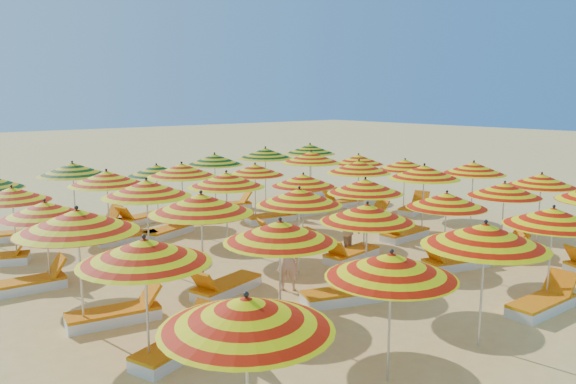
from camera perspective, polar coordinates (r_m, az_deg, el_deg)
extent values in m
plane|color=#F7C66D|center=(15.46, 1.19, -6.10)|extent=(120.00, 120.00, 0.00)
cone|color=#DA7400|center=(6.36, -4.26, -12.17)|extent=(2.48, 2.48, 0.38)
sphere|color=black|center=(6.28, -4.28, -10.33)|extent=(0.07, 0.07, 0.07)
cylinder|color=silver|center=(8.59, 10.27, -12.69)|extent=(0.04, 0.04, 1.93)
cone|color=#DA7400|center=(8.31, 10.44, -7.34)|extent=(2.10, 2.10, 0.37)
sphere|color=black|center=(8.25, 10.49, -5.93)|extent=(0.06, 0.06, 0.06)
cylinder|color=silver|center=(10.10, 19.10, -9.15)|extent=(0.04, 0.04, 2.09)
cone|color=#DA7400|center=(9.85, 19.39, -4.15)|extent=(2.29, 2.29, 0.40)
sphere|color=black|center=(9.80, 19.47, -2.85)|extent=(0.07, 0.07, 0.07)
cylinder|color=silver|center=(12.68, 25.06, -6.03)|extent=(0.04, 0.04, 1.95)
cone|color=#DA7400|center=(12.49, 25.34, -2.29)|extent=(2.13, 2.13, 0.37)
sphere|color=black|center=(12.45, 25.41, -1.32)|extent=(0.07, 0.07, 0.07)
cylinder|color=silver|center=(9.09, -14.13, -11.20)|extent=(0.04, 0.04, 2.04)
cone|color=#DA7400|center=(8.82, -14.37, -5.82)|extent=(2.26, 2.26, 0.39)
sphere|color=black|center=(8.76, -14.44, -4.41)|extent=(0.07, 0.07, 0.07)
cylinder|color=silver|center=(10.09, -0.80, -8.84)|extent=(0.04, 0.04, 2.01)
cone|color=#DA7400|center=(9.84, -0.81, -4.02)|extent=(2.32, 2.32, 0.38)
sphere|color=black|center=(9.79, -0.81, -2.76)|extent=(0.07, 0.07, 0.07)
cylinder|color=silver|center=(11.90, 7.95, -6.14)|extent=(0.04, 0.04, 1.97)
cone|color=#DA7400|center=(11.70, 8.05, -2.12)|extent=(2.57, 2.57, 0.37)
sphere|color=black|center=(11.66, 8.07, -1.08)|extent=(0.07, 0.07, 0.07)
cylinder|color=silver|center=(13.97, 15.65, -4.14)|extent=(0.04, 0.04, 1.91)
cone|color=#DA7400|center=(13.80, 15.81, -0.81)|extent=(2.26, 2.26, 0.36)
sphere|color=black|center=(13.77, 15.85, 0.05)|extent=(0.06, 0.06, 0.06)
cylinder|color=silver|center=(16.00, 20.96, -2.69)|extent=(0.04, 0.04, 1.91)
cone|color=#DA7400|center=(15.85, 21.14, 0.23)|extent=(2.36, 2.36, 0.36)
sphere|color=black|center=(15.82, 21.18, 0.98)|extent=(0.06, 0.06, 0.06)
cylinder|color=silver|center=(17.85, 24.16, -1.59)|extent=(0.04, 0.04, 1.95)
cone|color=#DA7400|center=(17.71, 24.35, 1.09)|extent=(2.58, 2.58, 0.37)
sphere|color=black|center=(17.69, 24.40, 1.78)|extent=(0.07, 0.07, 0.07)
cylinder|color=silver|center=(10.84, -20.33, -7.65)|extent=(0.04, 0.04, 2.19)
cone|color=#DA7400|center=(10.60, -20.63, -2.76)|extent=(2.26, 2.26, 0.42)
sphere|color=black|center=(10.56, -20.71, -1.49)|extent=(0.07, 0.07, 0.07)
cylinder|color=silver|center=(11.88, -8.69, -5.64)|extent=(0.04, 0.04, 2.18)
cone|color=#DA7400|center=(11.67, -8.81, -1.16)|extent=(2.72, 2.72, 0.42)
sphere|color=black|center=(11.63, -8.84, 0.00)|extent=(0.07, 0.07, 0.07)
cylinder|color=silver|center=(13.30, 1.14, -4.21)|extent=(0.04, 0.04, 2.03)
cone|color=#DA7400|center=(13.11, 1.15, -0.48)|extent=(2.52, 2.52, 0.39)
sphere|color=black|center=(13.07, 1.16, 0.48)|extent=(0.07, 0.07, 0.07)
cylinder|color=silver|center=(15.04, 7.77, -2.69)|extent=(0.04, 0.04, 2.01)
cone|color=#DA7400|center=(14.88, 7.85, 0.59)|extent=(2.20, 2.20, 0.38)
sphere|color=black|center=(14.85, 7.87, 1.43)|extent=(0.07, 0.07, 0.07)
cylinder|color=silver|center=(17.27, 13.54, -1.05)|extent=(0.04, 0.04, 2.13)
cone|color=#DA7400|center=(17.12, 13.66, 1.99)|extent=(2.66, 2.66, 0.41)
sphere|color=black|center=(17.09, 13.70, 2.76)|extent=(0.07, 0.07, 0.07)
cylinder|color=silver|center=(19.17, 18.19, -0.32)|extent=(0.04, 0.04, 2.05)
cone|color=#DA7400|center=(19.05, 18.33, 2.31)|extent=(2.54, 2.54, 0.39)
sphere|color=black|center=(19.02, 18.37, 2.99)|extent=(0.07, 0.07, 0.07)
cylinder|color=silver|center=(13.59, -23.23, -5.02)|extent=(0.04, 0.04, 1.88)
cone|color=#DA7400|center=(13.41, -23.47, -1.65)|extent=(1.97, 1.97, 0.36)
sphere|color=black|center=(13.38, -23.53, -0.78)|extent=(0.06, 0.06, 0.06)
cylinder|color=silver|center=(14.16, -14.02, -3.37)|extent=(0.04, 0.04, 2.16)
cone|color=#DA7400|center=(13.98, -14.18, 0.37)|extent=(2.39, 2.39, 0.41)
sphere|color=black|center=(13.95, -14.22, 1.33)|extent=(0.07, 0.07, 0.07)
cylinder|color=silver|center=(15.50, -6.22, -2.09)|extent=(0.04, 0.04, 2.11)
cone|color=#DA7400|center=(15.34, -6.29, 1.25)|extent=(2.34, 2.34, 0.40)
sphere|color=black|center=(15.31, -6.30, 2.11)|extent=(0.07, 0.07, 0.07)
cylinder|color=silver|center=(16.78, 1.54, -1.53)|extent=(0.04, 0.04, 1.88)
cone|color=#DA7400|center=(16.64, 1.55, 1.22)|extent=(2.16, 2.16, 0.36)
sphere|color=black|center=(16.61, 1.56, 1.92)|extent=(0.06, 0.06, 0.06)
cylinder|color=silver|center=(18.48, 7.15, -0.22)|extent=(0.04, 0.04, 2.09)
cone|color=#DA7400|center=(18.35, 7.21, 2.56)|extent=(2.40, 2.40, 0.40)
sphere|color=black|center=(18.32, 7.22, 3.27)|extent=(0.07, 0.07, 0.07)
cylinder|color=silver|center=(20.50, 11.71, 0.42)|extent=(0.04, 0.04, 1.93)
cone|color=#DA7400|center=(20.39, 11.79, 2.74)|extent=(2.33, 2.33, 0.37)
sphere|color=black|center=(20.36, 11.81, 3.33)|extent=(0.06, 0.06, 0.06)
cylinder|color=silver|center=(15.89, -26.03, -3.13)|extent=(0.04, 0.04, 1.90)
cone|color=#DA7400|center=(15.74, -26.25, -0.21)|extent=(2.44, 2.44, 0.36)
sphere|color=black|center=(15.71, -26.31, 0.54)|extent=(0.06, 0.06, 0.06)
cylinder|color=silver|center=(16.60, -17.79, -1.74)|extent=(0.04, 0.04, 2.10)
cone|color=#DA7400|center=(16.45, -17.95, 1.37)|extent=(2.34, 2.34, 0.40)
sphere|color=black|center=(16.42, -17.99, 2.16)|extent=(0.07, 0.07, 0.07)
cylinder|color=silver|center=(17.63, -10.65, -0.74)|extent=(0.04, 0.04, 2.12)
cone|color=#DA7400|center=(17.49, -10.75, 2.21)|extent=(2.54, 2.54, 0.40)
sphere|color=black|center=(17.46, -10.77, 2.97)|extent=(0.07, 0.07, 0.07)
cylinder|color=silver|center=(18.66, -3.34, -0.29)|extent=(0.04, 0.04, 1.94)
cone|color=#DA7400|center=(18.53, -3.37, 2.28)|extent=(2.30, 2.30, 0.37)
sphere|color=black|center=(18.50, -3.37, 2.93)|extent=(0.06, 0.06, 0.06)
cylinder|color=silver|center=(20.48, 2.34, 0.94)|extent=(0.04, 0.04, 2.17)
cone|color=#DA7400|center=(20.35, 2.35, 3.56)|extent=(2.67, 2.67, 0.41)
sphere|color=black|center=(20.33, 2.36, 4.23)|extent=(0.07, 0.07, 0.07)
cylinder|color=silver|center=(21.89, 7.13, 1.13)|extent=(0.04, 0.04, 1.93)
cone|color=#DA7400|center=(21.78, 7.18, 3.31)|extent=(2.43, 2.43, 0.37)
sphere|color=black|center=(21.76, 7.19, 3.86)|extent=(0.06, 0.06, 0.06)
cylinder|color=silver|center=(18.71, -20.87, -0.61)|extent=(0.04, 0.04, 2.12)
cone|color=#6D6505|center=(18.58, -21.05, 2.18)|extent=(2.23, 2.23, 0.40)
sphere|color=black|center=(18.55, -21.09, 2.89)|extent=(0.07, 0.07, 0.07)
cylinder|color=silver|center=(19.50, -13.12, -0.18)|extent=(0.04, 0.04, 1.88)
cone|color=#6D6505|center=(19.38, -13.22, 2.19)|extent=(2.37, 2.37, 0.36)
sphere|color=black|center=(19.36, -13.24, 2.79)|extent=(0.06, 0.06, 0.06)
cylinder|color=silver|center=(20.72, -7.41, 0.84)|extent=(0.04, 0.04, 2.07)
cone|color=#6D6505|center=(20.60, -7.46, 3.31)|extent=(2.67, 2.67, 0.39)
sphere|color=black|center=(20.57, -7.48, 3.93)|extent=(0.07, 0.07, 0.07)
cylinder|color=silver|center=(22.02, -2.30, 1.55)|extent=(0.04, 0.04, 2.16)
cone|color=#6D6505|center=(21.90, -2.31, 3.97)|extent=(2.74, 2.74, 0.41)
sphere|color=black|center=(21.88, -2.32, 4.58)|extent=(0.07, 0.07, 0.07)
cylinder|color=silver|center=(23.79, 2.23, 2.16)|extent=(0.04, 0.04, 2.15)
cone|color=#6D6505|center=(23.69, 2.25, 4.39)|extent=(2.67, 2.67, 0.41)
sphere|color=black|center=(23.67, 2.25, 4.95)|extent=(0.07, 0.07, 0.07)
cube|color=white|center=(12.40, 24.31, -10.57)|extent=(1.72, 0.64, 0.20)
cube|color=orange|center=(12.35, 24.35, -10.01)|extent=(1.72, 0.64, 0.06)
cube|color=orange|center=(12.88, 25.91, -8.29)|extent=(0.38, 0.59, 0.48)
cube|color=white|center=(9.74, -11.08, -15.50)|extent=(1.80, 1.10, 0.20)
cube|color=orange|center=(9.68, -11.11, -14.80)|extent=(1.80, 1.10, 0.06)
cube|color=orange|center=(10.07, -8.40, -12.35)|extent=(0.53, 0.67, 0.48)
cube|color=white|center=(9.97, -2.64, -14.68)|extent=(1.74, 0.72, 0.20)
cube|color=orange|center=(9.92, -2.65, -14.00)|extent=(1.74, 0.72, 0.06)
cube|color=orange|center=(9.42, -5.92, -13.92)|extent=(0.41, 0.61, 0.48)
cube|color=white|center=(11.87, 5.58, -10.61)|extent=(1.80, 1.12, 0.20)
cube|color=orange|center=(11.83, 5.59, -10.02)|extent=(1.80, 1.12, 0.06)
cube|color=orange|center=(12.06, 8.65, -8.59)|extent=(0.54, 0.67, 0.48)
cube|color=white|center=(14.64, 16.71, -7.02)|extent=(1.80, 1.05, 0.20)
cube|color=orange|center=(14.61, 16.73, -6.53)|extent=(1.80, 1.05, 0.06)
cube|color=orange|center=(14.12, 14.57, -6.06)|extent=(0.52, 0.66, 0.48)
cube|color=white|center=(15.66, 20.22, -6.12)|extent=(1.79, 1.18, 0.20)
cube|color=orange|center=(15.63, 20.24, -5.66)|extent=(1.79, 1.18, 0.06)
cube|color=orange|center=(16.01, 22.28, -4.62)|extent=(0.56, 0.67, 0.48)
cube|color=white|center=(11.32, -17.30, -12.07)|extent=(1.78, 0.89, 0.20)
cube|color=orange|center=(11.27, -17.33, -11.46)|extent=(1.78, 0.89, 0.06)
cube|color=orange|center=(11.34, -13.88, -9.98)|extent=(0.47, 0.64, 0.48)
cube|color=white|center=(12.41, -6.23, -9.70)|extent=(1.79, 0.99, 0.20)
cube|color=orange|center=(12.37, -6.24, -9.14)|extent=(1.79, 0.99, 0.06)
cube|color=orange|center=(11.82, -8.56, -8.98)|extent=(0.50, 0.65, 0.48)
cube|color=white|center=(14.82, 6.49, -6.46)|extent=(1.76, 0.79, 0.20)
cube|color=orange|center=(14.78, 6.50, -5.98)|extent=(1.76, 0.79, 0.06)
cube|color=orange|center=(14.19, 4.82, -5.70)|extent=(0.43, 0.62, 0.48)
cube|color=white|center=(17.16, 11.79, -4.35)|extent=(1.72, 0.64, 0.20)
cube|color=orange|center=(17.13, 11.80, -3.93)|extent=(1.72, 0.64, 0.06)
cube|color=orange|center=(16.53, 10.39, -3.59)|extent=(0.39, 0.59, 0.48)
cube|color=white|center=(13.70, -25.24, -8.73)|extent=(1.75, 0.73, 0.20)
cube|color=orange|center=(13.66, -25.28, -8.21)|extent=(1.75, 0.73, 0.06)
cube|color=orange|center=(13.71, -22.44, -6.98)|extent=(0.42, 0.61, 0.48)
cube|color=white|center=(16.70, -0.14, -4.53)|extent=(1.79, 0.98, 0.20)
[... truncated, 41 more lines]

